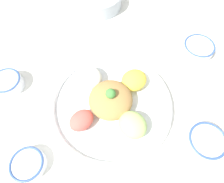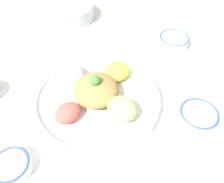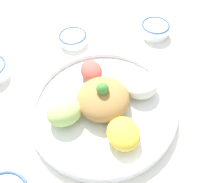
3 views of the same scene
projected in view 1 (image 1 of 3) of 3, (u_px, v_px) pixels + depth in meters
The scene contains 7 objects.
ground_plane at pixel (105, 111), 0.63m from camera, with size 2.40×2.40×0.00m, color white.
salad_platter at pixel (110, 102), 0.62m from camera, with size 0.40×0.40×0.11m.
sauce_bowl_red at pixel (8, 83), 0.65m from camera, with size 0.10×0.10×0.04m.
rice_bowl_blue at pixel (206, 141), 0.56m from camera, with size 0.11×0.11×0.04m.
sauce_bowl_dark at pixel (28, 164), 0.53m from camera, with size 0.10×0.10×0.03m.
sauce_bowl_far at pixel (198, 48), 0.72m from camera, with size 0.12×0.12×0.04m.
serving_spoon_main at pixel (167, 19), 0.83m from camera, with size 0.09×0.13×0.01m.
Camera 1 is at (0.18, -0.15, 0.59)m, focal length 30.00 mm.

